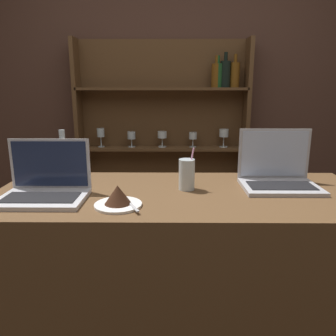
{
  "coord_description": "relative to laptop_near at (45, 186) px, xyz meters",
  "views": [
    {
      "loc": [
        -0.04,
        -1.03,
        1.48
      ],
      "look_at": [
        -0.06,
        0.37,
        1.14
      ],
      "focal_mm": 35.0,
      "sensor_mm": 36.0,
      "label": 1
    }
  ],
  "objects": [
    {
      "name": "laptop_far",
      "position": [
        1.01,
        0.18,
        0.01
      ],
      "size": [
        0.34,
        0.25,
        0.26
      ],
      "color": "#ADADB2",
      "rests_on": "bar_counter"
    },
    {
      "name": "cake_plate",
      "position": [
        0.32,
        -0.1,
        -0.02
      ],
      "size": [
        0.18,
        0.19,
        0.08
      ],
      "color": "white",
      "rests_on": "bar_counter"
    },
    {
      "name": "laptop_near",
      "position": [
        0.0,
        0.0,
        0.0
      ],
      "size": [
        0.34,
        0.24,
        0.24
      ],
      "color": "silver",
      "rests_on": "bar_counter"
    },
    {
      "name": "back_wall",
      "position": [
        0.56,
        1.4,
        0.26
      ],
      "size": [
        7.0,
        0.06,
        2.7
      ],
      "color": "#4C3328",
      "rests_on": "ground_plane"
    },
    {
      "name": "water_glass",
      "position": [
        0.59,
        0.12,
        0.02
      ],
      "size": [
        0.07,
        0.07,
        0.19
      ],
      "color": "silver",
      "rests_on": "bar_counter"
    },
    {
      "name": "bar_counter",
      "position": [
        0.56,
        0.08,
        -0.57
      ],
      "size": [
        1.64,
        0.67,
        1.04
      ],
      "color": "brown",
      "rests_on": "ground_plane"
    },
    {
      "name": "wine_bottle_clear",
      "position": [
        0.03,
        0.18,
        0.05
      ],
      "size": [
        0.07,
        0.07,
        0.26
      ],
      "color": "#B2C1C6",
      "rests_on": "bar_counter"
    },
    {
      "name": "back_shelf",
      "position": [
        0.47,
        1.32,
        -0.11
      ],
      "size": [
        1.34,
        0.18,
        1.84
      ],
      "color": "brown",
      "rests_on": "ground_plane"
    }
  ]
}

